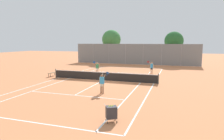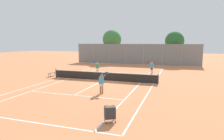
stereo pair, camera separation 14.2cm
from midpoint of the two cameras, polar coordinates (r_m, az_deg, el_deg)
The scene contains 14 objects.
ground_plane at distance 21.93m, azimuth -2.46°, elevation -3.04°, with size 120.00×120.00×0.00m, color #CC7A4C.
court_line_markings at distance 21.93m, azimuth -2.46°, elevation -3.03°, with size 11.10×23.90×0.01m.
tennis_net at distance 21.84m, azimuth -2.47°, elevation -1.73°, with size 12.00×0.10×1.07m.
ball_cart at distance 10.73m, azimuth -0.24°, elevation -11.95°, with size 0.77×0.72×0.96m.
player_near_side at distance 16.32m, azimuth -2.75°, elevation -3.56°, with size 0.73×0.72×1.77m.
player_far_left at distance 25.96m, azimuth -4.04°, elevation 0.74°, with size 0.61×0.78×1.77m.
player_far_right at distance 26.72m, azimuth 11.47°, elevation 0.81°, with size 0.85×0.68×1.77m.
loose_tennis_ball_0 at distance 18.42m, azimuth -6.05°, elevation -5.11°, with size 0.07×0.07×0.07m, color #D1DB33.
loose_tennis_ball_1 at distance 31.34m, azimuth 8.92°, elevation 0.26°, with size 0.07×0.07×0.07m, color #D1DB33.
loose_tennis_ball_2 at distance 28.84m, azimuth 1.60°, elevation -0.31°, with size 0.07×0.07×0.07m, color #D1DB33.
courtside_bench at distance 25.73m, azimuth -16.44°, elevation -0.80°, with size 0.36×1.50×0.47m.
back_fence at distance 37.66m, azimuth 6.61°, elevation 4.50°, with size 23.43×0.08×3.87m.
tree_behind_left at distance 40.91m, azimuth 0.16°, elevation 8.62°, with size 3.81×3.81×6.63m.
tree_behind_right at distance 38.80m, azimuth 17.50°, elevation 7.81°, with size 3.44×3.44×6.12m.
Camera 2 is at (7.74, -20.09, 4.19)m, focal length 32.00 mm.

